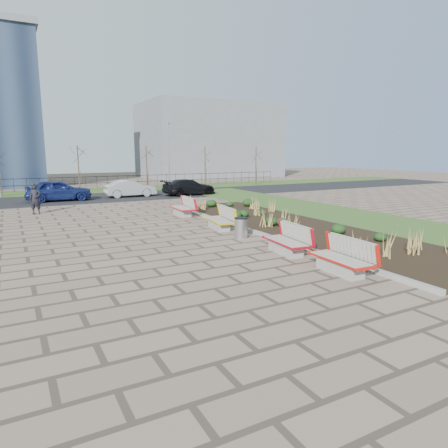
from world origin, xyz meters
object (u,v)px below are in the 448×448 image
bench_a (340,257)px  car_blue (59,190)px  lamp_east (169,157)px  bench_b (286,240)px  bench_c (219,218)px  bench_d (182,207)px  car_silver (130,188)px  pedestrian (35,199)px  litter_bin (241,228)px  car_black (189,187)px

bench_a → car_blue: 23.11m
bench_a → lamp_east: bearing=82.2°
bench_b → bench_c: bearing=95.8°
bench_d → car_blue: car_blue is taller
car_silver → bench_d: bearing=179.6°
bench_c → lamp_east: (5.00, 19.71, 2.54)m
bench_c → lamp_east: 20.49m
bench_a → pedestrian: (-7.10, 16.68, 0.37)m
litter_bin → pedestrian: (-7.04, 11.09, 0.46)m
bench_a → litter_bin: size_ratio=2.54×
lamp_east → litter_bin: bearing=-103.1°
bench_b → bench_d: (0.00, 9.47, 0.00)m
car_blue → bench_b: bearing=-163.2°
bench_b → car_black: (4.60, 19.14, 0.16)m
litter_bin → car_silver: car_silver is taller
bench_c → bench_b: bearing=-82.7°
bench_c → litter_bin: bearing=-84.2°
pedestrian → lamp_east: lamp_east is taller
litter_bin → car_silver: 17.15m
bench_a → car_black: (4.60, 21.77, 0.16)m
litter_bin → pedestrian: 13.15m
litter_bin → car_blue: size_ratio=0.18×
pedestrian → car_blue: 6.11m
bench_b → car_black: bearing=82.3°
bench_c → car_blue: size_ratio=0.47×
car_black → bench_a: bearing=166.1°
bench_a → litter_bin: bearing=93.1°
litter_bin → lamp_east: bearing=76.9°
bench_c → car_silver: car_silver is taller
car_blue → bench_d: bearing=-151.2°
bench_b → lamp_east: (5.00, 24.75, 2.54)m
litter_bin → car_blue: bearing=107.1°
litter_bin → car_black: (4.65, 16.18, 0.25)m
bench_c → pedestrian: 11.48m
bench_d → litter_bin: 6.51m
bench_b → car_silver: car_silver is taller
bench_a → litter_bin: (-0.05, 5.59, -0.09)m
bench_a → pedestrian: 18.13m
litter_bin → bench_c: bearing=88.6°
bench_b → pedestrian: bearing=122.6°
litter_bin → car_black: size_ratio=0.19×
bench_d → car_black: 10.71m
pedestrian → car_silver: size_ratio=0.44×
bench_d → pedestrian: 8.46m
litter_bin → car_blue: (-5.20, 16.91, 0.37)m
bench_d → litter_bin: bearing=-88.0°
bench_a → car_blue: size_ratio=0.47×
car_blue → car_black: 9.88m
bench_a → bench_b: (0.00, 2.62, 0.00)m
bench_a → litter_bin: bench_a is taller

